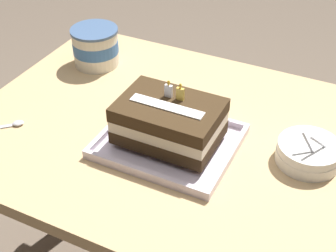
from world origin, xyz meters
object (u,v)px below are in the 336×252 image
bowl_stack (308,153)px  ice_cream_tub (96,46)px  foil_tray (169,143)px  birthday_cake (169,121)px  serving_spoon_near_tray (7,125)px

bowl_stack → ice_cream_tub: size_ratio=1.05×
foil_tray → bowl_stack: bearing=15.5°
birthday_cake → bowl_stack: (0.32, 0.09, -0.05)m
foil_tray → bowl_stack: (0.32, 0.09, 0.02)m
bowl_stack → serving_spoon_near_tray: (-0.72, -0.21, -0.02)m
bowl_stack → serving_spoon_near_tray: size_ratio=1.17×
birthday_cake → bowl_stack: birthday_cake is taller
ice_cream_tub → serving_spoon_near_tray: size_ratio=1.12×
bowl_stack → serving_spoon_near_tray: 0.75m
birthday_cake → foil_tray: bearing=-90.0°
ice_cream_tub → birthday_cake: bearing=-34.7°
ice_cream_tub → foil_tray: bearing=-34.7°
foil_tray → serving_spoon_near_tray: bearing=-163.8°
bowl_stack → ice_cream_tub: (-0.69, 0.17, 0.03)m
birthday_cake → serving_spoon_near_tray: size_ratio=1.87×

